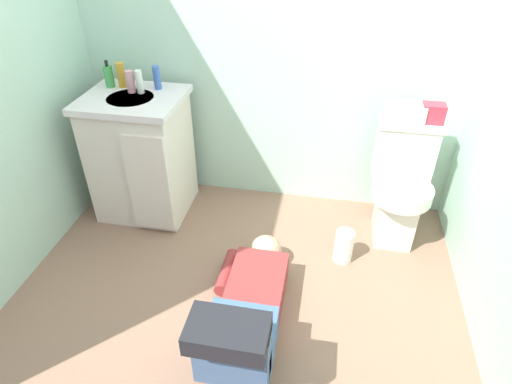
{
  "coord_description": "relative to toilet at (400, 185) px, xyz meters",
  "views": [
    {
      "loc": [
        0.41,
        -1.55,
        1.83
      ],
      "look_at": [
        0.04,
        0.39,
        0.45
      ],
      "focal_mm": 30.29,
      "sensor_mm": 36.0,
      "label": 1
    }
  ],
  "objects": [
    {
      "name": "ground_plane",
      "position": [
        -0.86,
        -0.74,
        -0.39
      ],
      "size": [
        2.92,
        3.08,
        0.04
      ],
      "primitive_type": "cube",
      "color": "#886450"
    },
    {
      "name": "wall_back",
      "position": [
        -0.86,
        0.34,
        0.83
      ],
      "size": [
        2.58,
        0.08,
        2.4
      ],
      "primitive_type": "cube",
      "color": "#ABD1BB",
      "rests_on": "ground_plane"
    },
    {
      "name": "toilet",
      "position": [
        0.0,
        0.0,
        0.0
      ],
      "size": [
        0.36,
        0.46,
        0.75
      ],
      "color": "silver",
      "rests_on": "ground_plane"
    },
    {
      "name": "vanity_cabinet",
      "position": [
        -1.64,
        -0.03,
        0.05
      ],
      "size": [
        0.6,
        0.53,
        0.82
      ],
      "color": "beige",
      "rests_on": "ground_plane"
    },
    {
      "name": "faucet",
      "position": [
        -1.65,
        0.11,
        0.5
      ],
      "size": [
        0.02,
        0.02,
        0.1
      ],
      "primitive_type": "cylinder",
      "color": "silver",
      "rests_on": "vanity_cabinet"
    },
    {
      "name": "person_plumber",
      "position": [
        -0.75,
        -0.95,
        -0.19
      ],
      "size": [
        0.39,
        1.06,
        0.52
      ],
      "color": "maroon",
      "rests_on": "ground_plane"
    },
    {
      "name": "tissue_box",
      "position": [
        -0.05,
        0.09,
        0.43
      ],
      "size": [
        0.22,
        0.11,
        0.1
      ],
      "primitive_type": "cube",
      "color": "silver",
      "rests_on": "toilet"
    },
    {
      "name": "toiletry_bag",
      "position": [
        0.1,
        0.09,
        0.44
      ],
      "size": [
        0.12,
        0.09,
        0.11
      ],
      "primitive_type": "cube",
      "color": "#B22D3F",
      "rests_on": "toilet"
    },
    {
      "name": "soap_dispenser",
      "position": [
        -1.84,
        0.09,
        0.52
      ],
      "size": [
        0.06,
        0.06,
        0.17
      ],
      "color": "green",
      "rests_on": "vanity_cabinet"
    },
    {
      "name": "bottle_amber",
      "position": [
        -1.76,
        0.1,
        0.53
      ],
      "size": [
        0.05,
        0.05,
        0.15
      ],
      "primitive_type": "cylinder",
      "color": "gold",
      "rests_on": "vanity_cabinet"
    },
    {
      "name": "bottle_pink",
      "position": [
        -1.67,
        0.03,
        0.52
      ],
      "size": [
        0.05,
        0.05,
        0.13
      ],
      "primitive_type": "cylinder",
      "color": "pink",
      "rests_on": "vanity_cabinet"
    },
    {
      "name": "bottle_white",
      "position": [
        -1.61,
        0.03,
        0.52
      ],
      "size": [
        0.04,
        0.04,
        0.14
      ],
      "primitive_type": "cylinder",
      "color": "white",
      "rests_on": "vanity_cabinet"
    },
    {
      "name": "bottle_blue",
      "position": [
        -1.53,
        0.11,
        0.52
      ],
      "size": [
        0.04,
        0.04,
        0.14
      ],
      "primitive_type": "cylinder",
      "color": "#3960B1",
      "rests_on": "vanity_cabinet"
    },
    {
      "name": "paper_towel_roll",
      "position": [
        -0.3,
        -0.32,
        -0.26
      ],
      "size": [
        0.11,
        0.11,
        0.21
      ],
      "primitive_type": "cylinder",
      "color": "white",
      "rests_on": "ground_plane"
    }
  ]
}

